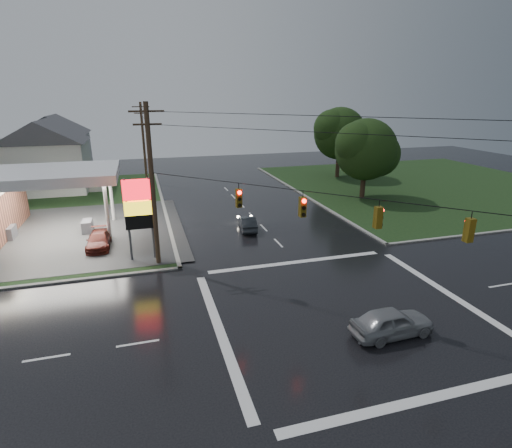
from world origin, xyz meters
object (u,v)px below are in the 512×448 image
object	(u,v)px
tree_ne_near	(367,150)
car_north	(248,223)
utility_pole_nw	(152,184)
pylon_sign	(139,206)
utility_pole_n	(144,142)
house_far	(55,144)
car_pump	(99,240)
house_near	(46,155)
tree_ne_far	(341,134)
car_crossing	(392,322)

from	to	relation	value
tree_ne_near	car_north	xyz separation A→B (m)	(-15.66, -7.09, -4.95)
utility_pole_nw	car_north	bearing A→B (deg)	34.11
pylon_sign	utility_pole_n	world-z (taller)	utility_pole_n
house_far	car_pump	size ratio (longest dim) A/B	2.63
pylon_sign	car_north	xyz separation A→B (m)	(8.98, 4.40, -3.40)
house_near	car_pump	world-z (taller)	house_near
pylon_sign	car_pump	world-z (taller)	pylon_sign
car_pump	pylon_sign	bearing A→B (deg)	-45.97
tree_ne_far	car_crossing	bearing A→B (deg)	-113.59
tree_ne_far	car_north	world-z (taller)	tree_ne_far
car_crossing	car_pump	distance (m)	22.40
house_far	tree_ne_near	distance (m)	44.50
pylon_sign	utility_pole_nw	world-z (taller)	utility_pole_nw
tree_ne_far	tree_ne_near	bearing A→B (deg)	-104.07
car_north	car_pump	size ratio (longest dim) A/B	0.89
tree_ne_near	tree_ne_far	world-z (taller)	tree_ne_far
utility_pole_nw	house_near	bearing A→B (deg)	113.37
utility_pole_nw	car_pump	size ratio (longest dim) A/B	2.62
house_near	car_pump	bearing A→B (deg)	-71.90
car_crossing	tree_ne_far	bearing A→B (deg)	-25.83
utility_pole_nw	car_crossing	size ratio (longest dim) A/B	2.62
house_far	car_pump	distance (m)	35.18
pylon_sign	tree_ne_near	bearing A→B (deg)	25.01
tree_ne_far	car_pump	size ratio (longest dim) A/B	2.34
car_north	car_pump	world-z (taller)	car_north
pylon_sign	car_crossing	xyz separation A→B (m)	(11.60, -13.26, -3.29)
tree_ne_near	tree_ne_far	size ratio (longest dim) A/B	0.92
pylon_sign	house_far	distance (m)	39.21
house_near	tree_ne_near	bearing A→B (deg)	-21.76
utility_pole_n	utility_pole_nw	bearing A→B (deg)	-90.00
tree_ne_far	car_pump	world-z (taller)	tree_ne_far
car_north	car_crossing	xyz separation A→B (m)	(2.62, -17.67, 0.10)
house_near	tree_ne_near	world-z (taller)	tree_ne_near
house_near	house_far	world-z (taller)	same
pylon_sign	car_north	distance (m)	10.56
house_far	house_near	bearing A→B (deg)	-85.24
pylon_sign	house_far	size ratio (longest dim) A/B	0.54
utility_pole_n	car_pump	world-z (taller)	utility_pole_n
car_crossing	car_pump	world-z (taller)	car_crossing
house_near	car_crossing	size ratio (longest dim) A/B	2.63
utility_pole_n	house_near	world-z (taller)	utility_pole_n
utility_pole_nw	car_pump	bearing A→B (deg)	133.44
utility_pole_n	car_pump	bearing A→B (deg)	-100.07
utility_pole_n	house_near	distance (m)	11.67
utility_pole_nw	car_pump	xyz separation A→B (m)	(-4.26, 4.50, -5.11)
utility_pole_nw	car_pump	distance (m)	8.03
house_near	car_crossing	xyz separation A→B (m)	(22.05, -38.76, -3.69)
car_pump	car_crossing	bearing A→B (deg)	-47.39
utility_pole_n	house_near	size ratio (longest dim) A/B	0.95
car_north	car_crossing	size ratio (longest dim) A/B	0.88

